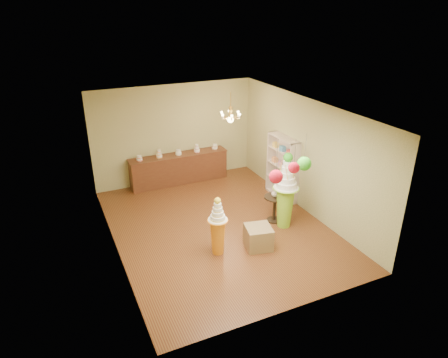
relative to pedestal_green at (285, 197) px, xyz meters
name	(u,v)px	position (x,y,z in m)	size (l,w,h in m)	color
floor	(218,227)	(-1.52, 0.64, -0.80)	(6.50, 6.50, 0.00)	brown
ceiling	(217,109)	(-1.52, 0.64, 2.20)	(6.50, 6.50, 0.00)	white
wall_back	(175,134)	(-1.52, 3.89, 0.70)	(5.00, 0.04, 3.00)	tan
wall_front	(296,240)	(-1.52, -2.61, 0.70)	(5.00, 0.04, 3.00)	tan
wall_left	(110,191)	(-4.02, 0.64, 0.70)	(0.04, 6.50, 3.00)	tan
wall_right	(306,156)	(0.98, 0.64, 0.70)	(0.04, 6.50, 3.00)	tan
pedestal_green	(285,197)	(0.00, 0.00, 0.00)	(0.79, 0.79, 1.96)	#8AC82B
pedestal_orange	(218,231)	(-1.98, -0.39, -0.25)	(0.45, 0.45, 1.38)	orange
burlap_riser	(258,237)	(-1.05, -0.57, -0.54)	(0.57, 0.57, 0.52)	#8F764D
sideboard	(179,168)	(-1.52, 3.61, -0.32)	(3.04, 0.54, 1.16)	#572D1B
shelving_unit	(282,168)	(0.82, 1.44, 0.10)	(0.33, 1.20, 1.80)	beige
round_table	(275,205)	(-0.09, 0.32, -0.35)	(0.62, 0.62, 0.69)	black
vase	(275,193)	(-0.09, 0.32, -0.01)	(0.19, 0.19, 0.20)	beige
pom_red_left	(276,177)	(-1.39, -1.69, 1.48)	(0.25, 0.25, 0.85)	#454131
pom_green_mid	(304,164)	(-0.76, -1.65, 1.61)	(0.27, 0.27, 0.72)	#454131
pom_red_right	(294,168)	(-1.11, -1.82, 1.65)	(0.21, 0.21, 0.65)	#454131
chandelier	(230,118)	(-0.45, 2.20, 1.50)	(0.72, 0.72, 0.85)	#EFB954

